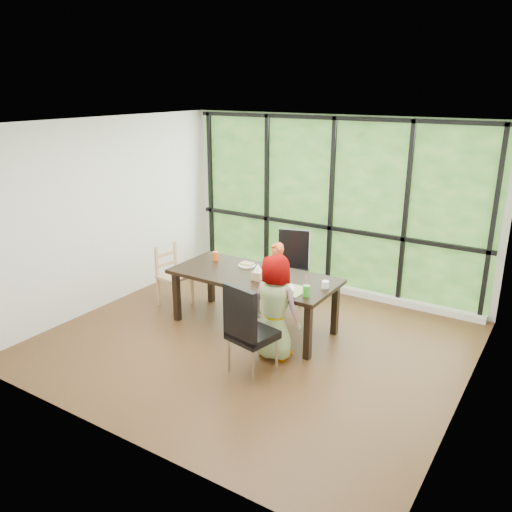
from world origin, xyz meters
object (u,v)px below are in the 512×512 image
object	(u,v)px
chair_window_leather	(291,268)
chair_end_beech	(175,276)
orange_cup	(216,256)
tissue_box	(258,276)
green_cup	(306,291)
child_older	(275,307)
chair_interior_leather	(253,328)
plate_near	(284,288)
plate_far	(247,265)
child_toddler	(276,278)
white_mug	(325,285)
dining_table	(254,301)

from	to	relation	value
chair_window_leather	chair_end_beech	size ratio (longest dim) A/B	1.20
orange_cup	tissue_box	distance (m)	0.98
green_cup	chair_window_leather	bearing A→B (deg)	125.24
child_older	tissue_box	distance (m)	0.67
child_older	chair_interior_leather	bearing A→B (deg)	88.09
plate_near	green_cup	bearing A→B (deg)	-8.42
plate_far	orange_cup	bearing A→B (deg)	-176.37
chair_end_beech	child_toddler	world-z (taller)	child_toddler
chair_window_leather	chair_interior_leather	distance (m)	2.06
child_toddler	tissue_box	size ratio (longest dim) A/B	7.96
child_toddler	plate_far	bearing A→B (deg)	-102.16
chair_end_beech	white_mug	distance (m)	2.40
dining_table	green_cup	xyz separation A→B (m)	(0.92, -0.28, 0.44)
green_cup	white_mug	bearing A→B (deg)	77.15
orange_cup	chair_end_beech	bearing A→B (deg)	-161.90
green_cup	tissue_box	world-z (taller)	green_cup
white_mug	plate_far	bearing A→B (deg)	172.35
child_toddler	orange_cup	distance (m)	0.91
chair_interior_leather	green_cup	xyz separation A→B (m)	(0.30, 0.70, 0.28)
chair_interior_leather	tissue_box	xyz separation A→B (m)	(-0.47, 0.85, 0.27)
green_cup	tissue_box	bearing A→B (deg)	168.83
green_cup	child_toddler	bearing A→B (deg)	136.44
chair_window_leather	chair_interior_leather	size ratio (longest dim) A/B	1.00
chair_interior_leather	child_older	size ratio (longest dim) A/B	0.84
dining_table	white_mug	size ratio (longest dim) A/B	24.50
dining_table	orange_cup	distance (m)	0.91
child_older	tissue_box	bearing A→B (deg)	-36.38
chair_end_beech	child_older	distance (m)	2.11
dining_table	tissue_box	world-z (taller)	tissue_box
child_older	dining_table	bearing A→B (deg)	-36.95
orange_cup	tissue_box	world-z (taller)	orange_cup
child_older	plate_far	size ratio (longest dim) A/B	5.52
plate_far	green_cup	xyz separation A→B (m)	(1.18, -0.52, 0.06)
orange_cup	green_cup	bearing A→B (deg)	-16.21
chair_interior_leather	child_older	distance (m)	0.45
chair_end_beech	plate_far	distance (m)	1.18
white_mug	tissue_box	world-z (taller)	tissue_box
chair_end_beech	orange_cup	size ratio (longest dim) A/B	7.22
chair_window_leather	child_toddler	size ratio (longest dim) A/B	1.05
chair_interior_leather	tissue_box	size ratio (longest dim) A/B	8.35
orange_cup	tissue_box	bearing A→B (deg)	-20.22
plate_near	tissue_box	distance (m)	0.45
plate_far	green_cup	bearing A→B (deg)	-23.88
tissue_box	white_mug	bearing A→B (deg)	13.38
chair_end_beech	child_older	bearing A→B (deg)	-97.54
plate_near	white_mug	size ratio (longest dim) A/B	2.97
dining_table	orange_cup	bearing A→B (deg)	165.10
chair_interior_leather	child_toddler	xyz separation A→B (m)	(-0.62, 1.57, -0.03)
white_mug	child_toddler	bearing A→B (deg)	152.51
orange_cup	child_toddler	bearing A→B (deg)	26.37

